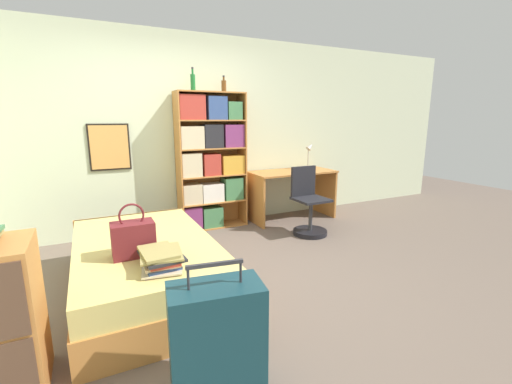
# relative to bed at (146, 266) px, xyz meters

# --- Properties ---
(ground_plane) EXTENTS (14.00, 14.00, 0.00)m
(ground_plane) POSITION_rel_bed_xyz_m (0.65, -0.02, -0.23)
(ground_plane) COLOR #66564C
(wall_back) EXTENTS (10.00, 0.09, 2.60)m
(wall_back) POSITION_rel_bed_xyz_m (0.65, 1.69, 1.07)
(wall_back) COLOR beige
(wall_back) RESTS_ON ground_plane
(bed) EXTENTS (1.14, 1.94, 0.46)m
(bed) POSITION_rel_bed_xyz_m (0.00, 0.00, 0.00)
(bed) COLOR #B77538
(bed) RESTS_ON ground_plane
(handbag) EXTENTS (0.31, 0.19, 0.42)m
(handbag) POSITION_rel_bed_xyz_m (-0.12, -0.31, 0.37)
(handbag) COLOR maroon
(handbag) RESTS_ON bed
(book_stack_on_bed) EXTENTS (0.33, 0.40, 0.13)m
(book_stack_on_bed) POSITION_rel_bed_xyz_m (0.02, -0.62, 0.30)
(book_stack_on_bed) COLOR #7A336B
(book_stack_on_bed) RESTS_ON bed
(suitcase) EXTENTS (0.53, 0.34, 0.78)m
(suitcase) POSITION_rel_bed_xyz_m (0.16, -1.39, 0.10)
(suitcase) COLOR #143842
(suitcase) RESTS_ON ground_plane
(bookcase) EXTENTS (0.93, 0.31, 1.84)m
(bookcase) POSITION_rel_bed_xyz_m (1.11, 1.48, 0.72)
(bookcase) COLOR #B77538
(bookcase) RESTS_ON ground_plane
(bottle_green) EXTENTS (0.06, 0.06, 0.29)m
(bottle_green) POSITION_rel_bed_xyz_m (0.92, 1.48, 1.72)
(bottle_green) COLOR #1E6B2D
(bottle_green) RESTS_ON bookcase
(bottle_brown) EXTENTS (0.06, 0.06, 0.21)m
(bottle_brown) POSITION_rel_bed_xyz_m (1.35, 1.50, 1.69)
(bottle_brown) COLOR brown
(bottle_brown) RESTS_ON bookcase
(desk) EXTENTS (1.26, 0.61, 0.73)m
(desk) POSITION_rel_bed_xyz_m (2.34, 1.33, 0.29)
(desk) COLOR #B77538
(desk) RESTS_ON ground_plane
(desk_lamp) EXTENTS (0.15, 0.11, 0.41)m
(desk_lamp) POSITION_rel_bed_xyz_m (2.70, 1.40, 0.78)
(desk_lamp) COLOR #ADA89E
(desk_lamp) RESTS_ON desk
(desk_chair) EXTENTS (0.45, 0.45, 0.88)m
(desk_chair) POSITION_rel_bed_xyz_m (2.17, 0.64, 0.06)
(desk_chair) COLOR black
(desk_chair) RESTS_ON ground_plane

